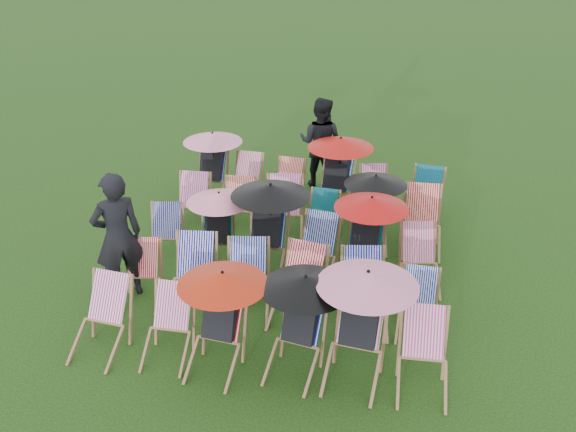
% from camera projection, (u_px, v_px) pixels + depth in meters
% --- Properties ---
extents(ground, '(100.00, 100.00, 0.00)m').
position_uv_depth(ground, '(289.00, 275.00, 10.03)').
color(ground, black).
rests_on(ground, ground).
extents(deckchair_0, '(0.72, 0.93, 0.95)m').
position_uv_depth(deckchair_0, '(100.00, 319.00, 8.20)').
color(deckchair_0, '#8A6140').
rests_on(deckchair_0, ground).
extents(deckchair_1, '(0.59, 0.83, 0.89)m').
position_uv_depth(deckchair_1, '(168.00, 327.00, 8.10)').
color(deckchair_1, '#8A6140').
rests_on(deckchair_1, ground).
extents(deckchair_2, '(1.11, 1.17, 1.32)m').
position_uv_depth(deckchair_2, '(218.00, 319.00, 7.83)').
color(deckchair_2, '#8A6140').
rests_on(deckchair_2, ground).
extents(deckchair_3, '(1.11, 1.18, 1.31)m').
position_uv_depth(deckchair_3, '(299.00, 323.00, 7.77)').
color(deckchair_3, '#8A6140').
rests_on(deckchair_3, ground).
extents(deckchair_4, '(1.21, 1.28, 1.44)m').
position_uv_depth(deckchair_4, '(359.00, 324.00, 7.63)').
color(deckchair_4, '#8A6140').
rests_on(deckchair_4, ground).
extents(deckchair_5, '(0.65, 0.89, 0.93)m').
position_uv_depth(deckchair_5, '(423.00, 357.00, 7.55)').
color(deckchair_5, '#8A6140').
rests_on(deckchair_5, ground).
extents(deckchair_6, '(0.67, 0.85, 0.84)m').
position_uv_depth(deckchair_6, '(141.00, 275.00, 9.23)').
color(deckchair_6, '#8A6140').
rests_on(deckchair_6, ground).
extents(deckchair_7, '(0.74, 0.97, 0.98)m').
position_uv_depth(deckchair_7, '(193.00, 276.00, 9.08)').
color(deckchair_7, '#8A6140').
rests_on(deckchair_7, ground).
extents(deckchair_8, '(0.78, 0.99, 0.98)m').
position_uv_depth(deckchair_8, '(247.00, 282.00, 8.95)').
color(deckchair_8, '#8A6140').
rests_on(deckchair_8, ground).
extents(deckchair_9, '(0.82, 1.02, 1.00)m').
position_uv_depth(deckchair_9, '(298.00, 288.00, 8.80)').
color(deckchair_9, '#8A6140').
rests_on(deckchair_9, ground).
extents(deckchair_10, '(0.80, 1.01, 0.99)m').
position_uv_depth(deckchair_10, '(364.00, 293.00, 8.69)').
color(deckchair_10, '#8A6140').
rests_on(deckchair_10, ground).
extents(deckchair_11, '(0.58, 0.79, 0.82)m').
position_uv_depth(deckchair_11, '(418.00, 306.00, 8.58)').
color(deckchair_11, '#8A6140').
rests_on(deckchair_11, ground).
extents(deckchair_12, '(0.70, 0.88, 0.87)m').
position_uv_depth(deckchair_12, '(165.00, 236.00, 10.23)').
color(deckchair_12, '#8A6140').
rests_on(deckchair_12, ground).
extents(deckchair_13, '(1.01, 1.10, 1.20)m').
position_uv_depth(deckchair_13, '(217.00, 228.00, 10.06)').
color(deckchair_13, '#8A6140').
rests_on(deckchair_13, ground).
extents(deckchair_14, '(1.21, 1.26, 1.44)m').
position_uv_depth(deckchair_14, '(266.00, 228.00, 9.81)').
color(deckchair_14, '#8A6140').
rests_on(deckchair_14, ground).
extents(deckchair_15, '(0.74, 0.95, 0.95)m').
position_uv_depth(deckchair_15, '(316.00, 251.00, 9.74)').
color(deckchair_15, '#8A6140').
rests_on(deckchair_15, ground).
extents(deckchair_16, '(1.12, 1.17, 1.33)m').
position_uv_depth(deckchair_16, '(366.00, 237.00, 9.66)').
color(deckchair_16, '#8A6140').
rests_on(deckchair_16, ground).
extents(deckchair_17, '(0.73, 0.92, 0.90)m').
position_uv_depth(deckchair_17, '(420.00, 260.00, 9.54)').
color(deckchair_17, '#8A6140').
rests_on(deckchair_17, ground).
extents(deckchair_18, '(0.67, 0.90, 0.94)m').
position_uv_depth(deckchair_18, '(191.00, 205.00, 11.17)').
color(deckchair_18, '#8A6140').
rests_on(deckchair_18, ground).
extents(deckchair_19, '(0.65, 0.87, 0.90)m').
position_uv_depth(deckchair_19, '(238.00, 209.00, 11.07)').
color(deckchair_19, '#8A6140').
rests_on(deckchair_19, ground).
extents(deckchair_20, '(0.81, 1.03, 1.03)m').
position_uv_depth(deckchair_20, '(284.00, 212.00, 10.83)').
color(deckchair_20, '#8A6140').
rests_on(deckchair_20, ground).
extents(deckchair_21, '(0.62, 0.82, 0.84)m').
position_uv_depth(deckchair_21, '(321.00, 220.00, 10.77)').
color(deckchair_21, '#8A6140').
rests_on(deckchair_21, ground).
extents(deckchair_22, '(1.03, 1.11, 1.23)m').
position_uv_depth(deckchair_22, '(372.00, 210.00, 10.60)').
color(deckchair_22, '#8A6140').
rests_on(deckchair_22, ground).
extents(deckchair_23, '(0.70, 0.95, 1.01)m').
position_uv_depth(deckchair_23, '(422.00, 222.00, 10.53)').
color(deckchair_23, '#8A6140').
rests_on(deckchair_23, ground).
extents(deckchair_24, '(1.11, 1.16, 1.32)m').
position_uv_depth(deckchair_24, '(210.00, 166.00, 12.15)').
color(deckchair_24, '#8A6140').
rests_on(deckchair_24, ground).
extents(deckchair_25, '(0.65, 0.86, 0.90)m').
position_uv_depth(deckchair_25, '(245.00, 181.00, 12.14)').
color(deckchair_25, '#8A6140').
rests_on(deckchair_25, ground).
extents(deckchair_26, '(0.65, 0.85, 0.87)m').
position_uv_depth(deckchair_26, '(287.00, 186.00, 11.95)').
color(deckchair_26, '#8A6140').
rests_on(deckchair_26, ground).
extents(deckchair_27, '(1.19, 1.27, 1.41)m').
position_uv_depth(deckchair_27, '(335.00, 174.00, 11.67)').
color(deckchair_27, '#8A6140').
rests_on(deckchair_27, ground).
extents(deckchair_28, '(0.71, 0.88, 0.86)m').
position_uv_depth(deckchair_28, '(375.00, 193.00, 11.70)').
color(deckchair_28, '#8A6140').
rests_on(deckchair_28, ground).
extents(deckchair_29, '(0.72, 0.92, 0.92)m').
position_uv_depth(deckchair_29, '(425.00, 197.00, 11.47)').
color(deckchair_29, '#8A6140').
rests_on(deckchair_29, ground).
extents(person_left, '(0.85, 0.81, 1.96)m').
position_uv_depth(person_left, '(118.00, 237.00, 9.10)').
color(person_left, black).
rests_on(person_left, ground).
extents(person_rear, '(1.00, 0.84, 1.83)m').
position_uv_depth(person_rear, '(321.00, 143.00, 12.64)').
color(person_rear, black).
rests_on(person_rear, ground).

